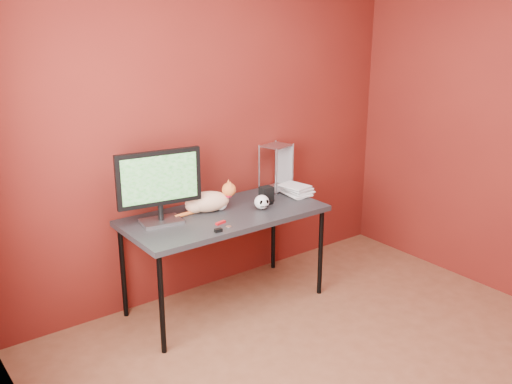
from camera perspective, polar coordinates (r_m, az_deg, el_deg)
room at (r=3.12m, az=13.13°, el=3.67°), size 3.52×3.52×2.61m
desk at (r=4.23m, az=-3.14°, el=-2.75°), size 1.50×0.70×0.75m
monitor at (r=3.98m, az=-9.65°, el=0.87°), size 0.60×0.23×0.52m
cat at (r=4.23m, az=-4.80°, el=-0.93°), size 0.48×0.27×0.23m
skull_mug at (r=4.27m, az=0.58°, el=-1.01°), size 0.11×0.12×0.11m
speaker at (r=4.41m, az=1.04°, el=-0.35°), size 0.11×0.11×0.13m
book_stack at (r=4.47m, az=3.31°, el=5.23°), size 0.21×0.26×0.93m
wire_rack at (r=4.71m, az=2.02°, el=2.51°), size 0.26×0.23×0.38m
pocket_knife at (r=4.00m, az=-3.56°, el=-3.09°), size 0.09×0.04×0.02m
black_gadget at (r=3.86m, az=-3.79°, el=-3.85°), size 0.05×0.04×0.02m
washer at (r=3.95m, az=-2.75°, el=-3.48°), size 0.04×0.04×0.00m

